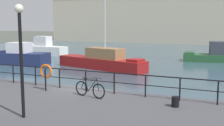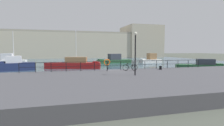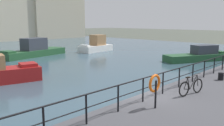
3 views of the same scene
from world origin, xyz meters
name	(u,v)px [view 3 (image 3 of 3)]	position (x,y,z in m)	size (l,w,h in m)	color
ground_plane	(143,112)	(0.00, 0.00, 0.00)	(240.00, 240.00, 0.00)	#4C5147
moored_red_daysailer	(96,46)	(15.24, 19.96, 0.86)	(5.79, 2.73, 2.49)	white
moored_cabin_cruiser	(34,50)	(6.01, 21.91, 0.81)	(9.12, 3.95, 2.36)	#23512D
moored_harbor_tender	(199,55)	(17.31, 4.84, 0.63)	(7.89, 5.31, 1.80)	#23512D
quay_railing	(163,79)	(0.52, -0.75, 1.72)	(22.63, 0.07, 1.08)	black
parked_bicycle	(191,87)	(1.33, -1.81, 1.37)	(1.75, 0.40, 0.98)	black
mooring_bollard	(221,76)	(5.37, -1.78, 1.21)	(0.32, 0.32, 0.44)	black
life_ring_stand	(155,84)	(-1.39, -1.54, 1.96)	(0.75, 0.16, 1.40)	black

